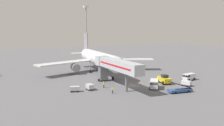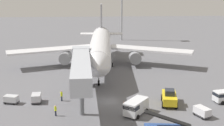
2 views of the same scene
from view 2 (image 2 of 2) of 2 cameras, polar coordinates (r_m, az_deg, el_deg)
ground_plane at (r=52.66m, az=-0.56°, el=-7.21°), size 300.00×300.00×0.00m
airplane_at_gate at (r=73.00m, az=-2.23°, el=3.05°), size 45.34×41.94×14.34m
jet_bridge at (r=51.84m, az=-5.80°, el=-0.79°), size 3.97×22.22×7.70m
pushback_tug at (r=51.79m, az=10.70°, el=-6.36°), size 3.30×5.47×2.69m
service_van_far_right at (r=47.20m, az=4.46°, el=-8.14°), size 4.43×4.93×2.32m
baggage_cart_near_center at (r=53.43m, az=-14.02°, el=-6.37°), size 1.68×2.38×1.51m
baggage_cart_mid_center at (r=54.22m, az=-18.37°, el=-6.45°), size 2.59×1.94×1.39m
baggage_cart_rear_right at (r=48.48m, az=16.55°, el=-8.72°), size 2.33×2.89×1.49m
ground_crew_worker_foreground at (r=53.23m, az=-9.44°, el=-6.05°), size 0.46×0.46×1.84m
ground_crew_worker_midground at (r=47.53m, az=-10.55°, el=-8.70°), size 0.47×0.47×1.74m
safety_cone_alpha at (r=51.49m, az=2.24°, el=-7.43°), size 0.33×0.33×0.51m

